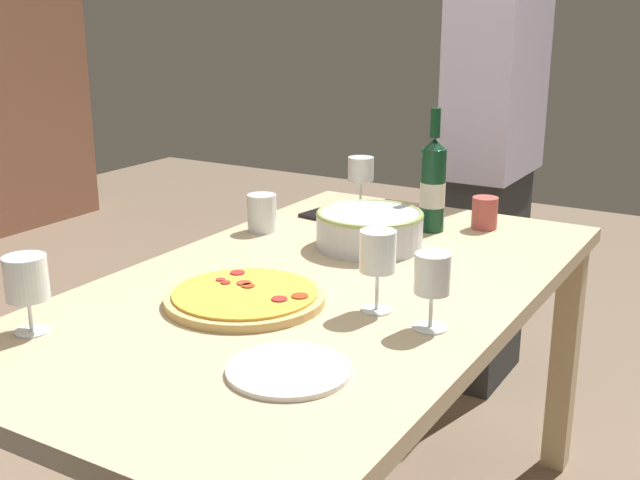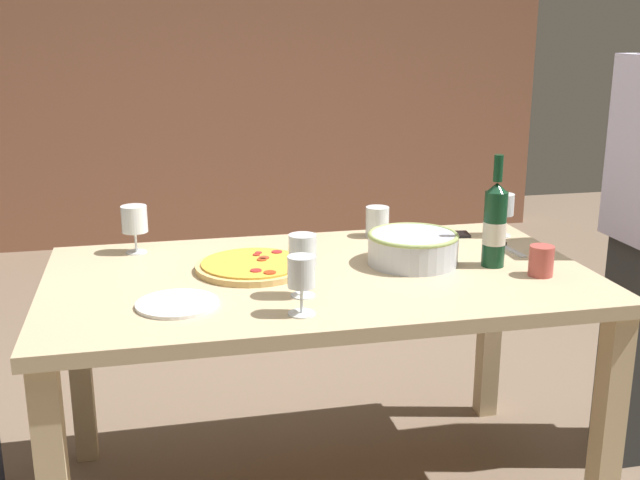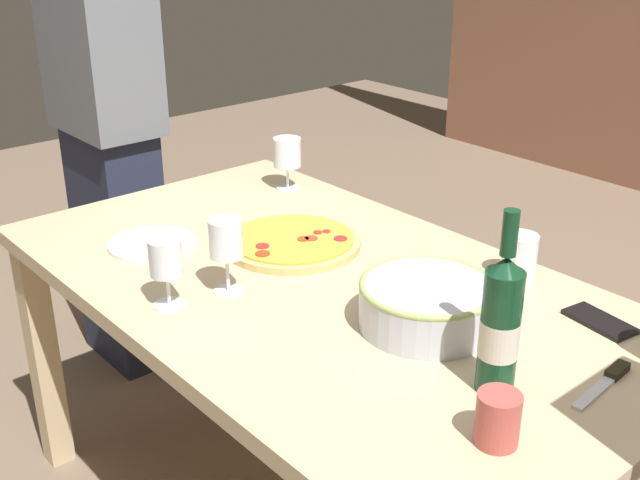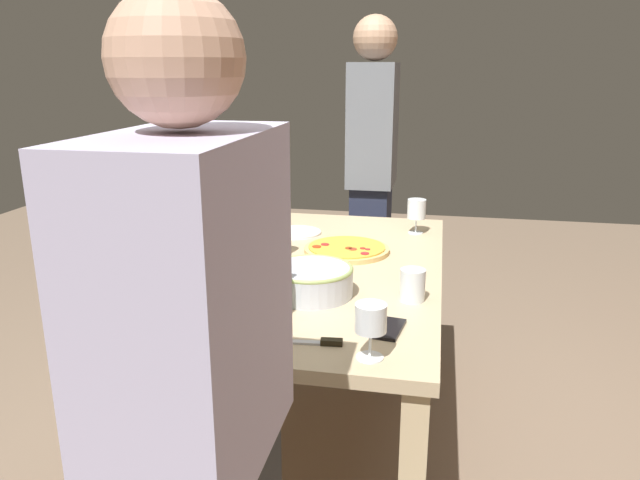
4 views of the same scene
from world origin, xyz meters
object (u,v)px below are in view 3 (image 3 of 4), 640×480
Objects in this scene: cup_ceramic at (498,419)px; side_plate at (152,243)px; dining_table at (320,316)px; serving_bowl at (427,303)px; wine_glass_by_bottle at (287,153)px; cell_phone at (600,321)px; wine_glass_far_right at (226,240)px; wine_bottle at (500,324)px; pizza_knife at (608,379)px; wine_glass_far_left at (166,262)px; person_guest_left at (106,119)px; cup_amber at (519,256)px; pizza at (292,242)px.

cup_ceramic is 1.05m from side_plate.
dining_table is 5.75× the size of serving_bowl.
wine_glass_by_bottle reaches higher than cell_phone.
dining_table is 0.66m from cup_ceramic.
wine_glass_far_right is (-0.09, -0.19, 0.22)m from dining_table.
dining_table is at bearing 165.14° from cup_ceramic.
wine_glass_far_right is at bearing -115.25° from dining_table.
wine_glass_by_bottle is at bearing 160.44° from wine_bottle.
wine_glass_far_left is at bearing -149.79° from pizza_knife.
cell_phone is at bearing 11.41° from person_guest_left.
pizza_knife is 0.11× the size of person_guest_left.
side_plate is (-0.43, -0.19, 0.10)m from dining_table.
wine_glass_by_bottle is at bearing 148.17° from dining_table.
cup_amber is 0.62m from cup_ceramic.
person_guest_left is (-1.14, 0.06, 0.23)m from dining_table.
cup_amber is 1.15× the size of cup_ceramic.
pizza_knife is at bearing 30.21° from wine_glass_far_left.
cup_amber reaches higher than serving_bowl.
pizza is at bearing 174.97° from serving_bowl.
cup_ceramic is at bearing -51.19° from wine_bottle.
cup_amber is (0.47, 0.29, 0.04)m from pizza.
wine_glass_far_left reaches higher than dining_table.
serving_bowl is (0.30, 0.03, 0.15)m from dining_table.
pizza is 0.44m from wine_glass_by_bottle.
wine_glass_far_left is 0.35m from side_plate.
wine_glass_by_bottle reaches higher than side_plate.
wine_glass_far_right is 0.81m from pizza_knife.
wine_glass_by_bottle is 1.26m from cup_ceramic.
person_guest_left reaches higher than dining_table.
wine_glass_far_left is 1.48× the size of cup_amber.
serving_bowl is 1.62× the size of wine_glass_far_right.
wine_glass_far_right is at bearing -166.88° from wine_bottle.
wine_bottle is 1.84× the size of pizza_knife.
wine_glass_far_right is (0.03, 0.13, 0.02)m from wine_glass_far_left.
pizza is at bearing -37.09° from wine_glass_by_bottle.
wine_bottle is at bearing -170.83° from cell_phone.
serving_bowl is 2.68× the size of cup_amber.
wine_glass_far_right reaches higher than cell_phone.
cup_amber reaches higher than pizza_knife.
dining_table is at bearing 128.74° from cell_phone.
pizza is 0.41m from wine_glass_far_left.
wine_glass_far_right is 0.93× the size of pizza_knife.
wine_glass_by_bottle and wine_glass_far_left have the same top height.
wine_glass_far_right is at bearing -124.18° from cup_amber.
wine_glass_far_right is (0.44, -0.52, 0.02)m from wine_glass_by_bottle.
pizza reaches higher than pizza_knife.
side_plate is at bearing -179.85° from wine_glass_far_right.
wine_glass_far_right is (-0.39, -0.22, 0.07)m from serving_bowl.
cup_ceramic is at bearing 1.98° from wine_glass_far_right.
dining_table is 7.35× the size of side_plate.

